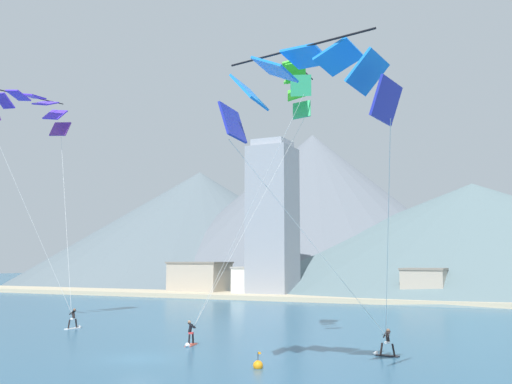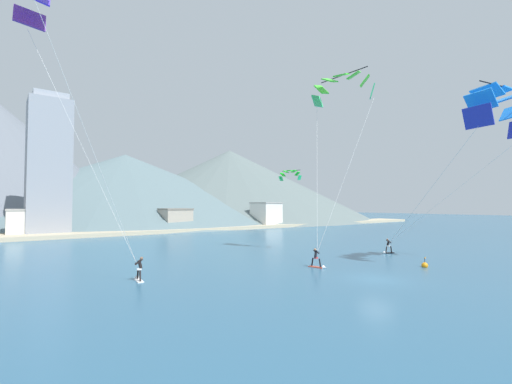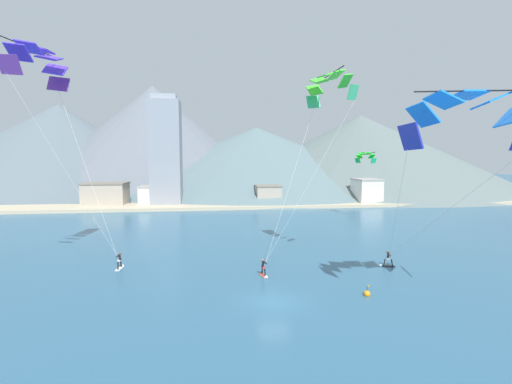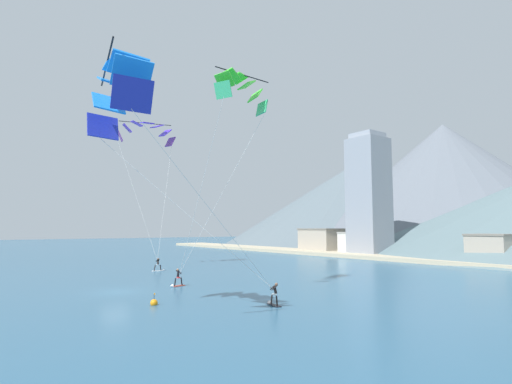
{
  "view_description": "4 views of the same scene",
  "coord_description": "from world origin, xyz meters",
  "views": [
    {
      "loc": [
        21.64,
        -29.2,
        5.93
      ],
      "look_at": [
        2.72,
        11.21,
        11.32
      ],
      "focal_mm": 40.0,
      "sensor_mm": 36.0,
      "label": 1
    },
    {
      "loc": [
        -22.81,
        -15.41,
        5.58
      ],
      "look_at": [
        1.12,
        16.53,
        7.13
      ],
      "focal_mm": 24.0,
      "sensor_mm": 36.0,
      "label": 2
    },
    {
      "loc": [
        -4.63,
        -25.97,
        11.47
      ],
      "look_at": [
        0.76,
        17.79,
        7.08
      ],
      "focal_mm": 24.0,
      "sensor_mm": 36.0,
      "label": 3
    },
    {
      "loc": [
        37.12,
        -11.9,
        5.75
      ],
      "look_at": [
        0.54,
        15.43,
        9.92
      ],
      "focal_mm": 28.0,
      "sensor_mm": 36.0,
      "label": 4
    }
  ],
  "objects": [
    {
      "name": "parafoil_kite_near_trail",
      "position": [
        -21.47,
        10.74,
        20.8
      ],
      "size": [
        8.65,
        8.92,
        20.84
      ],
      "color": "#6C3296"
    },
    {
      "name": "kitesurfer_near_trail",
      "position": [
        -14.46,
        10.27,
        0.58
      ],
      "size": [
        0.62,
        1.77,
        1.84
      ],
      "color": "white",
      "rests_on": "ground"
    },
    {
      "name": "shore_building_quay_east",
      "position": [
        -18.98,
        57.11,
        2.49
      ],
      "size": [
        6.32,
        5.82,
        4.95
      ],
      "color": "silver",
      "rests_on": "ground"
    },
    {
      "name": "mountain_peak_far_spur",
      "position": [
        -61.6,
        110.52,
        15.6
      ],
      "size": [
        101.22,
        101.22,
        31.2
      ],
      "color": "slate",
      "rests_on": "ground"
    },
    {
      "name": "mountain_peak_central_summit",
      "position": [
        51.93,
        102.36,
        13.98
      ],
      "size": [
        111.89,
        111.89,
        27.95
      ],
      "color": "slate",
      "rests_on": "ground"
    },
    {
      "name": "ground_plane",
      "position": [
        0.0,
        0.0,
        0.0
      ],
      "size": [
        400.0,
        400.0,
        0.0
      ],
      "primitive_type": "plane",
      "color": "#2D5B7A"
    },
    {
      "name": "shoreline_strip",
      "position": [
        0.0,
        53.73,
        0.35
      ],
      "size": [
        180.0,
        10.0,
        0.7
      ],
      "primitive_type": "cube",
      "color": "#BCAD8E",
      "rests_on": "ground"
    },
    {
      "name": "mountain_peak_west_ridge",
      "position": [
        11.77,
        106.9,
        11.63
      ],
      "size": [
        118.07,
        118.07,
        23.26
      ],
      "color": "slate",
      "rests_on": "ground"
    },
    {
      "name": "kitesurfer_mid_center",
      "position": [
        13.4,
        7.42,
        0.52
      ],
      "size": [
        1.78,
        0.69,
        1.76
      ],
      "color": "black",
      "rests_on": "ground"
    },
    {
      "name": "parafoil_kite_near_lead",
      "position": [
        7.12,
        8.66,
        18.79
      ],
      "size": [
        9.0,
        6.85,
        18.8
      ],
      "color": "#3BC279"
    },
    {
      "name": "shore_building_quay_west",
      "position": [
        -29.96,
        57.78,
        2.88
      ],
      "size": [
        9.72,
        7.2,
        5.74
      ],
      "color": "#A89E8E",
      "rests_on": "ground"
    },
    {
      "name": "parafoil_kite_distant_high_outer",
      "position": [
        23.38,
        34.9,
        11.84
      ],
      "size": [
        2.38,
        4.84,
        2.06
      ],
      "color": "#1AC566"
    },
    {
      "name": "mountain_peak_east_shoulder",
      "position": [
        -27.54,
        111.24,
        19.54
      ],
      "size": [
        91.68,
        91.68,
        39.08
      ],
      "color": "slate",
      "rests_on": "ground"
    },
    {
      "name": "kitesurfer_near_lead",
      "position": [
        0.08,
        5.89,
        0.55
      ],
      "size": [
        0.75,
        1.78,
        1.8
      ],
      "color": "#E54C33",
      "rests_on": "ground"
    },
    {
      "name": "race_marker_buoy",
      "position": [
        7.96,
        0.28,
        0.16
      ],
      "size": [
        0.56,
        0.56,
        1.02
      ],
      "color": "orange",
      "rests_on": "ground"
    },
    {
      "name": "highrise_tower",
      "position": [
        -15.84,
        57.4,
        12.79
      ],
      "size": [
        7.0,
        7.0,
        25.99
      ],
      "color": "gray",
      "rests_on": "ground"
    },
    {
      "name": "parafoil_kite_mid_center",
      "position": [
        12.56,
        -4.23,
        14.42
      ],
      "size": [
        8.86,
        13.06,
        14.61
      ],
      "color": "#212BAB"
    },
    {
      "name": "shore_building_harbour_front",
      "position": [
        8.44,
        56.24,
        2.45
      ],
      "size": [
        6.12,
        6.19,
        4.88
      ],
      "color": "#A89E8E",
      "rests_on": "ground"
    },
    {
      "name": "shore_building_promenade_mid",
      "position": [
        33.1,
        54.85,
        3.19
      ],
      "size": [
        5.79,
        7.22,
        6.35
      ],
      "color": "silver",
      "rests_on": "ground"
    }
  ]
}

